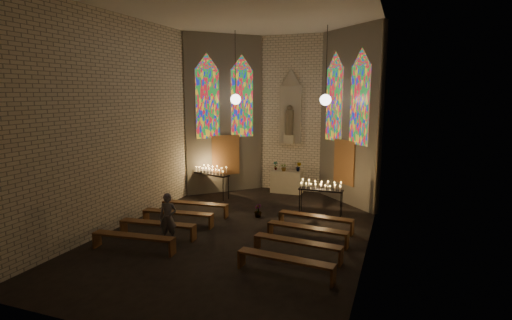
% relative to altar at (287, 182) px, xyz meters
% --- Properties ---
extents(floor, '(12.00, 12.00, 0.00)m').
position_rel_altar_xyz_m(floor, '(0.00, -5.45, -0.50)').
color(floor, black).
rests_on(floor, ground).
extents(room, '(8.22, 12.43, 7.00)m').
position_rel_altar_xyz_m(room, '(-0.00, -2.08, 3.22)').
color(room, beige).
rests_on(room, ground).
extents(altar, '(1.40, 0.60, 1.00)m').
position_rel_altar_xyz_m(altar, '(0.00, 0.00, 0.00)').
color(altar, '#BCB499').
rests_on(altar, ground).
extents(flower_vase_left, '(0.23, 0.17, 0.40)m').
position_rel_altar_xyz_m(flower_vase_left, '(-0.55, 0.04, 0.70)').
color(flower_vase_left, '#4C723F').
rests_on(flower_vase_left, altar).
extents(flower_vase_center, '(0.42, 0.40, 0.37)m').
position_rel_altar_xyz_m(flower_vase_center, '(-0.11, -0.09, 0.68)').
color(flower_vase_center, '#4C723F').
rests_on(flower_vase_center, altar).
extents(flower_vase_right, '(0.25, 0.22, 0.42)m').
position_rel_altar_xyz_m(flower_vase_right, '(0.51, 0.09, 0.71)').
color(flower_vase_right, '#4C723F').
rests_on(flower_vase_right, altar).
extents(aisle_flower_pot, '(0.35, 0.35, 0.48)m').
position_rel_altar_xyz_m(aisle_flower_pot, '(0.02, -3.86, -0.26)').
color(aisle_flower_pot, '#4C723F').
rests_on(aisle_flower_pot, ground).
extents(votive_stand_left, '(1.82, 0.91, 1.30)m').
position_rel_altar_xyz_m(votive_stand_left, '(-2.86, -1.87, 0.62)').
color(votive_stand_left, black).
rests_on(votive_stand_left, ground).
extents(votive_stand_right, '(1.63, 0.39, 1.20)m').
position_rel_altar_xyz_m(votive_stand_right, '(2.08, -2.72, 0.53)').
color(votive_stand_right, black).
rests_on(votive_stand_right, ground).
extents(pew_left_0, '(2.51, 0.58, 0.48)m').
position_rel_altar_xyz_m(pew_left_0, '(-2.25, -4.44, -0.11)').
color(pew_left_0, '#4F2F16').
rests_on(pew_left_0, ground).
extents(pew_right_0, '(2.51, 0.58, 0.48)m').
position_rel_altar_xyz_m(pew_right_0, '(2.25, -4.44, -0.11)').
color(pew_right_0, '#4F2F16').
rests_on(pew_right_0, ground).
extents(pew_left_1, '(2.51, 0.58, 0.48)m').
position_rel_altar_xyz_m(pew_left_1, '(-2.25, -5.64, -0.11)').
color(pew_left_1, '#4F2F16').
rests_on(pew_left_1, ground).
extents(pew_right_1, '(2.51, 0.58, 0.48)m').
position_rel_altar_xyz_m(pew_right_1, '(2.25, -5.64, -0.11)').
color(pew_right_1, '#4F2F16').
rests_on(pew_right_1, ground).
extents(pew_left_2, '(2.51, 0.58, 0.48)m').
position_rel_altar_xyz_m(pew_left_2, '(-2.25, -6.84, -0.11)').
color(pew_left_2, '#4F2F16').
rests_on(pew_left_2, ground).
extents(pew_right_2, '(2.51, 0.58, 0.48)m').
position_rel_altar_xyz_m(pew_right_2, '(2.25, -6.84, -0.11)').
color(pew_right_2, '#4F2F16').
rests_on(pew_right_2, ground).
extents(pew_left_3, '(2.51, 0.58, 0.48)m').
position_rel_altar_xyz_m(pew_left_3, '(-2.25, -8.04, -0.11)').
color(pew_left_3, '#4F2F16').
rests_on(pew_left_3, ground).
extents(pew_right_3, '(2.51, 0.58, 0.48)m').
position_rel_altar_xyz_m(pew_right_3, '(2.25, -8.04, -0.11)').
color(pew_right_3, '#4F2F16').
rests_on(pew_right_3, ground).
extents(visitor, '(0.61, 0.47, 1.50)m').
position_rel_altar_xyz_m(visitor, '(-1.70, -7.07, 0.25)').
color(visitor, '#55545F').
rests_on(visitor, ground).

